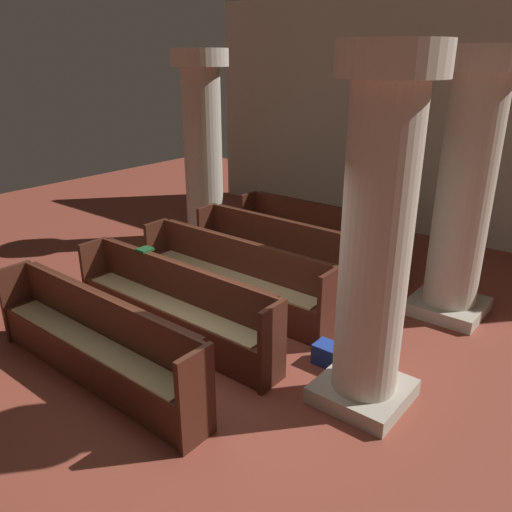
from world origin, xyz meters
The scene contains 13 objects.
ground_plane centered at (0.00, 0.00, 0.00)m, with size 19.20×19.20×0.00m, color brown.
back_wall centered at (0.00, 6.08, 2.25)m, with size 10.00×0.16×4.50m, color beige.
pew_row_0 centered at (-0.65, 3.47, 0.51)m, with size 3.16×0.46×0.97m.
pew_row_1 centered at (-0.65, 2.34, 0.51)m, with size 3.16×0.46×0.97m.
pew_row_2 centered at (-0.65, 1.22, 0.51)m, with size 3.16×0.47×0.97m.
pew_row_3 centered at (-0.65, 0.09, 0.51)m, with size 3.16×0.46×0.97m.
pew_row_4 centered at (-0.65, -1.04, 0.51)m, with size 3.16×0.46×0.97m.
pillar_aisle_side centered at (1.78, 2.98, 1.80)m, with size 1.01×1.01×3.47m.
pillar_far_side centered at (-3.02, 3.11, 1.80)m, with size 1.01×1.01×3.47m.
pillar_aisle_rear centered at (1.78, 0.48, 1.80)m, with size 0.95×0.95×3.47m.
lectern centered at (0.12, 4.60, 0.45)m, with size 0.48×0.45×1.08m.
hymn_book centered at (-1.34, 0.28, 0.99)m, with size 0.17×0.19×0.03m, color #194723.
kneeler_box_blue centered at (1.17, 0.82, 0.12)m, with size 0.36×0.25×0.24m, color navy.
Camera 1 is at (3.68, -3.66, 3.33)m, focal length 35.82 mm.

